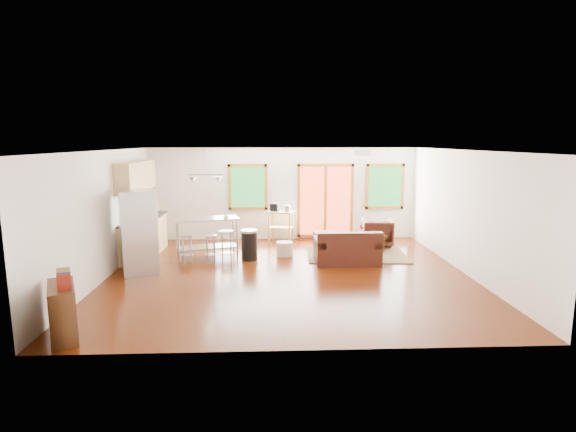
{
  "coord_description": "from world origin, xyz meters",
  "views": [
    {
      "loc": [
        -0.4,
        -9.15,
        2.8
      ],
      "look_at": [
        0.0,
        0.3,
        1.2
      ],
      "focal_mm": 28.0,
      "sensor_mm": 36.0,
      "label": 1
    }
  ],
  "objects_px": {
    "coffee_table": "(364,237)",
    "armchair": "(377,231)",
    "ottoman": "(326,240)",
    "island": "(207,230)",
    "refrigerator": "(139,232)",
    "rug": "(356,254)",
    "loveseat": "(347,250)",
    "kitchen_cart": "(280,216)"
  },
  "relations": [
    {
      "from": "loveseat",
      "to": "ottoman",
      "type": "relative_size",
      "value": 2.46
    },
    {
      "from": "island",
      "to": "ottoman",
      "type": "bearing_deg",
      "value": 16.36
    },
    {
      "from": "rug",
      "to": "coffee_table",
      "type": "xyz_separation_m",
      "value": [
        0.28,
        0.39,
        0.35
      ]
    },
    {
      "from": "refrigerator",
      "to": "island",
      "type": "relative_size",
      "value": 1.09
    },
    {
      "from": "island",
      "to": "kitchen_cart",
      "type": "height_order",
      "value": "kitchen_cart"
    },
    {
      "from": "rug",
      "to": "armchair",
      "type": "distance_m",
      "value": 1.19
    },
    {
      "from": "loveseat",
      "to": "refrigerator",
      "type": "xyz_separation_m",
      "value": [
        -4.54,
        -0.53,
        0.58
      ]
    },
    {
      "from": "ottoman",
      "to": "kitchen_cart",
      "type": "relative_size",
      "value": 0.56
    },
    {
      "from": "armchair",
      "to": "ottoman",
      "type": "relative_size",
      "value": 1.34
    },
    {
      "from": "armchair",
      "to": "refrigerator",
      "type": "xyz_separation_m",
      "value": [
        -5.63,
        -2.22,
        0.49
      ]
    },
    {
      "from": "coffee_table",
      "to": "armchair",
      "type": "xyz_separation_m",
      "value": [
        0.45,
        0.47,
        0.04
      ]
    },
    {
      "from": "loveseat",
      "to": "ottoman",
      "type": "distance_m",
      "value": 1.61
    },
    {
      "from": "coffee_table",
      "to": "refrigerator",
      "type": "bearing_deg",
      "value": -161.41
    },
    {
      "from": "armchair",
      "to": "kitchen_cart",
      "type": "height_order",
      "value": "kitchen_cart"
    },
    {
      "from": "loveseat",
      "to": "refrigerator",
      "type": "relative_size",
      "value": 0.83
    },
    {
      "from": "ottoman",
      "to": "island",
      "type": "height_order",
      "value": "island"
    },
    {
      "from": "rug",
      "to": "loveseat",
      "type": "distance_m",
      "value": 0.95
    },
    {
      "from": "ottoman",
      "to": "island",
      "type": "distance_m",
      "value": 3.16
    },
    {
      "from": "rug",
      "to": "coffee_table",
      "type": "height_order",
      "value": "coffee_table"
    },
    {
      "from": "rug",
      "to": "armchair",
      "type": "xyz_separation_m",
      "value": [
        0.73,
        0.86,
        0.39
      ]
    },
    {
      "from": "rug",
      "to": "armchair",
      "type": "relative_size",
      "value": 2.99
    },
    {
      "from": "loveseat",
      "to": "kitchen_cart",
      "type": "bearing_deg",
      "value": 121.33
    },
    {
      "from": "ottoman",
      "to": "refrigerator",
      "type": "relative_size",
      "value": 0.34
    },
    {
      "from": "kitchen_cart",
      "to": "refrigerator",
      "type": "bearing_deg",
      "value": -136.64
    },
    {
      "from": "loveseat",
      "to": "armchair",
      "type": "bearing_deg",
      "value": 56.32
    },
    {
      "from": "coffee_table",
      "to": "island",
      "type": "xyz_separation_m",
      "value": [
        -3.93,
        -0.52,
        0.3
      ]
    },
    {
      "from": "loveseat",
      "to": "island",
      "type": "bearing_deg",
      "value": 167.26
    },
    {
      "from": "island",
      "to": "rug",
      "type": "bearing_deg",
      "value": 2.13
    },
    {
      "from": "refrigerator",
      "to": "island",
      "type": "bearing_deg",
      "value": 23.35
    },
    {
      "from": "rug",
      "to": "loveseat",
      "type": "bearing_deg",
      "value": -113.66
    },
    {
      "from": "coffee_table",
      "to": "armchair",
      "type": "relative_size",
      "value": 1.39
    },
    {
      "from": "kitchen_cart",
      "to": "rug",
      "type": "bearing_deg",
      "value": -39.65
    },
    {
      "from": "ottoman",
      "to": "refrigerator",
      "type": "xyz_separation_m",
      "value": [
        -4.25,
        -2.1,
        0.69
      ]
    },
    {
      "from": "ottoman",
      "to": "kitchen_cart",
      "type": "bearing_deg",
      "value": 146.67
    },
    {
      "from": "rug",
      "to": "island",
      "type": "xyz_separation_m",
      "value": [
        -3.65,
        -0.14,
        0.65
      ]
    },
    {
      "from": "coffee_table",
      "to": "ottoman",
      "type": "xyz_separation_m",
      "value": [
        -0.93,
        0.36,
        -0.16
      ]
    },
    {
      "from": "loveseat",
      "to": "refrigerator",
      "type": "bearing_deg",
      "value": -174.2
    },
    {
      "from": "coffee_table",
      "to": "refrigerator",
      "type": "distance_m",
      "value": 5.5
    },
    {
      "from": "armchair",
      "to": "refrigerator",
      "type": "height_order",
      "value": "refrigerator"
    },
    {
      "from": "island",
      "to": "kitchen_cart",
      "type": "distance_m",
      "value": 2.46
    },
    {
      "from": "rug",
      "to": "coffee_table",
      "type": "bearing_deg",
      "value": 54.37
    },
    {
      "from": "rug",
      "to": "island",
      "type": "height_order",
      "value": "island"
    }
  ]
}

